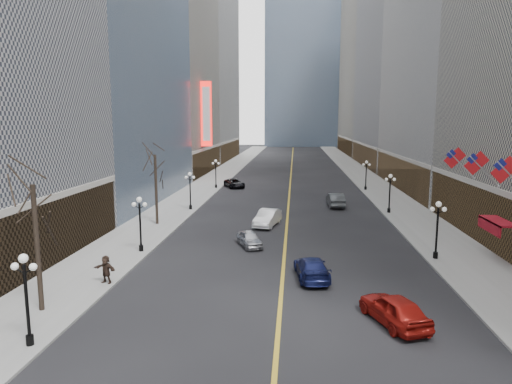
% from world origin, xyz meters
% --- Properties ---
extents(sidewalk_east, '(6.00, 230.00, 0.15)m').
position_xyz_m(sidewalk_east, '(14.00, 70.00, 0.07)').
color(sidewalk_east, gray).
rests_on(sidewalk_east, ground).
extents(sidewalk_west, '(6.00, 230.00, 0.15)m').
position_xyz_m(sidewalk_west, '(-14.00, 70.00, 0.07)').
color(sidewalk_west, gray).
rests_on(sidewalk_west, ground).
extents(lane_line, '(0.25, 200.00, 0.02)m').
position_xyz_m(lane_line, '(0.00, 80.00, 0.01)').
color(lane_line, gold).
rests_on(lane_line, ground).
extents(bldg_east_c, '(26.60, 40.60, 48.80)m').
position_xyz_m(bldg_east_c, '(29.88, 106.00, 24.18)').
color(bldg_east_c, '#969698').
rests_on(bldg_east_c, ground).
extents(bldg_east_d, '(26.60, 46.60, 62.80)m').
position_xyz_m(bldg_east_d, '(29.90, 149.00, 31.17)').
color(bldg_east_d, '#A09985').
rests_on(bldg_east_d, ground).
extents(bldg_west_c, '(26.60, 30.60, 50.80)m').
position_xyz_m(bldg_west_c, '(-29.88, 87.00, 25.19)').
color(bldg_west_c, '#A09985').
rests_on(bldg_west_c, ground).
extents(bldg_west_d, '(26.60, 38.60, 72.80)m').
position_xyz_m(bldg_west_d, '(-29.92, 121.00, 36.17)').
color(bldg_west_d, beige).
rests_on(bldg_west_d, ground).
extents(streetlamp_east_1, '(1.26, 0.44, 4.52)m').
position_xyz_m(streetlamp_east_1, '(11.80, 30.00, 2.90)').
color(streetlamp_east_1, black).
rests_on(streetlamp_east_1, sidewalk_east).
extents(streetlamp_east_2, '(1.26, 0.44, 4.52)m').
position_xyz_m(streetlamp_east_2, '(11.80, 48.00, 2.90)').
color(streetlamp_east_2, black).
rests_on(streetlamp_east_2, sidewalk_east).
extents(streetlamp_east_3, '(1.26, 0.44, 4.52)m').
position_xyz_m(streetlamp_east_3, '(11.80, 66.00, 2.90)').
color(streetlamp_east_3, black).
rests_on(streetlamp_east_3, sidewalk_east).
extents(streetlamp_west_0, '(1.26, 0.44, 4.52)m').
position_xyz_m(streetlamp_west_0, '(-11.80, 14.00, 2.90)').
color(streetlamp_west_0, black).
rests_on(streetlamp_west_0, sidewalk_west).
extents(streetlamp_west_1, '(1.26, 0.44, 4.52)m').
position_xyz_m(streetlamp_west_1, '(-11.80, 30.00, 2.90)').
color(streetlamp_west_1, black).
rests_on(streetlamp_west_1, sidewalk_west).
extents(streetlamp_west_2, '(1.26, 0.44, 4.52)m').
position_xyz_m(streetlamp_west_2, '(-11.80, 48.00, 2.90)').
color(streetlamp_west_2, black).
rests_on(streetlamp_west_2, sidewalk_west).
extents(streetlamp_west_3, '(1.26, 0.44, 4.52)m').
position_xyz_m(streetlamp_west_3, '(-11.80, 66.00, 2.90)').
color(streetlamp_west_3, black).
rests_on(streetlamp_west_3, sidewalk_west).
extents(flag_3, '(2.87, 0.12, 2.87)m').
position_xyz_m(flag_3, '(15.31, 27.00, 7.29)').
color(flag_3, '#B2B2B7').
rests_on(flag_3, ground).
extents(flag_4, '(2.87, 0.12, 2.87)m').
position_xyz_m(flag_4, '(15.31, 32.00, 7.29)').
color(flag_4, '#B2B2B7').
rests_on(flag_4, ground).
extents(flag_5, '(2.87, 0.12, 2.87)m').
position_xyz_m(flag_5, '(15.31, 37.00, 7.29)').
color(flag_5, '#B2B2B7').
rests_on(flag_5, ground).
extents(awning_c, '(1.40, 4.00, 0.93)m').
position_xyz_m(awning_c, '(16.11, 30.00, 3.08)').
color(awning_c, maroon).
rests_on(awning_c, ground).
extents(theatre_marquee, '(2.00, 0.55, 12.00)m').
position_xyz_m(theatre_marquee, '(-15.88, 80.00, 12.00)').
color(theatre_marquee, red).
rests_on(theatre_marquee, ground).
extents(tree_west_near, '(3.60, 3.60, 7.92)m').
position_xyz_m(tree_west_near, '(-13.50, 18.00, 6.24)').
color(tree_west_near, '#2D231C').
rests_on(tree_west_near, sidewalk_west).
extents(tree_west_far, '(3.60, 3.60, 7.92)m').
position_xyz_m(tree_west_far, '(-13.50, 40.00, 6.24)').
color(tree_west_far, '#2D231C').
rests_on(tree_west_far, sidewalk_west).
extents(car_nb_near, '(2.94, 4.15, 1.31)m').
position_xyz_m(car_nb_near, '(-3.08, 32.69, 0.66)').
color(car_nb_near, '#A9ABB1').
rests_on(car_nb_near, ground).
extents(car_nb_mid, '(2.87, 5.37, 1.68)m').
position_xyz_m(car_nb_mid, '(-2.00, 40.62, 0.84)').
color(car_nb_mid, white).
rests_on(car_nb_mid, ground).
extents(car_nb_far, '(4.36, 5.72, 1.44)m').
position_xyz_m(car_nb_far, '(-9.00, 67.36, 0.72)').
color(car_nb_far, black).
rests_on(car_nb_far, ground).
extents(car_sb_near, '(2.65, 5.29, 1.48)m').
position_xyz_m(car_sb_near, '(2.00, 24.99, 0.74)').
color(car_sb_near, '#141A4D').
rests_on(car_sb_near, ground).
extents(car_sb_mid, '(3.56, 5.22, 1.65)m').
position_xyz_m(car_sb_mid, '(6.14, 18.18, 0.82)').
color(car_sb_mid, maroon).
rests_on(car_sb_mid, ground).
extents(car_sb_far, '(2.09, 5.32, 1.72)m').
position_xyz_m(car_sb_far, '(5.95, 51.99, 0.86)').
color(car_sb_far, '#43474A').
rests_on(car_sb_far, ground).
extents(ped_west_far, '(1.80, 1.03, 1.87)m').
position_xyz_m(ped_west_far, '(-11.60, 22.50, 1.08)').
color(ped_west_far, '#2F211A').
rests_on(ped_west_far, sidewalk_west).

